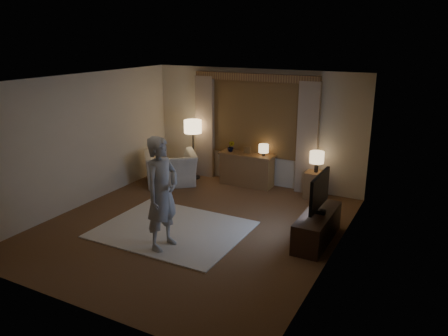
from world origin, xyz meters
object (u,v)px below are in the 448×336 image
Objects in this scene: tv_stand at (317,227)px; sideboard at (247,170)px; person at (162,193)px; armchair at (171,169)px; side_table at (315,185)px.

sideboard is at bearing 137.74° from tv_stand.
sideboard is 0.66× the size of person.
tv_stand is at bearing -42.26° from sideboard.
sideboard is 1.06× the size of armchair.
side_table is (3.18, 0.70, -0.09)m from armchair.
armchair is 0.81× the size of tv_stand.
tv_stand is (0.62, -1.98, -0.03)m from side_table.
person is (-1.50, -3.35, 0.65)m from side_table.
sideboard reaches higher than side_table.
person reaches higher than side_table.
sideboard is 3.02m from tv_stand.
armchair is at bearing -154.43° from sideboard.
armchair is at bearing 161.42° from tv_stand.
side_table is 0.40× the size of tv_stand.
tv_stand is (3.80, -1.28, -0.12)m from armchair.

